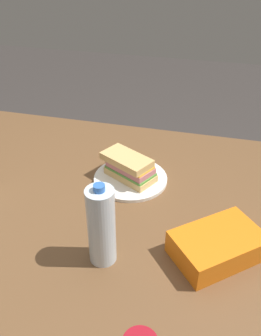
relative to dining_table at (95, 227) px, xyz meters
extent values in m
cube|color=brown|center=(0.00, 0.00, 0.06)|extent=(1.57, 1.13, 0.04)
cylinder|color=brown|center=(0.70, -0.48, -0.31)|extent=(0.07, 0.07, 0.71)
cylinder|color=white|center=(-0.08, -0.17, 0.09)|extent=(0.25, 0.25, 0.01)
cube|color=#DBB26B|center=(-0.08, -0.17, 0.11)|extent=(0.19, 0.16, 0.02)
cube|color=#599E3F|center=(-0.08, -0.17, 0.12)|extent=(0.18, 0.15, 0.01)
cube|color=#C6727A|center=(-0.08, -0.17, 0.14)|extent=(0.18, 0.15, 0.02)
cube|color=yellow|center=(-0.08, -0.17, 0.15)|extent=(0.17, 0.14, 0.01)
cube|color=#DBB26B|center=(-0.06, -0.17, 0.16)|extent=(0.19, 0.16, 0.02)
cube|color=orange|center=(-0.38, 0.10, 0.12)|extent=(0.27, 0.26, 0.07)
cylinder|color=silver|center=(-0.09, 0.19, 0.19)|extent=(0.07, 0.07, 0.22)
cylinder|color=blue|center=(-0.09, 0.19, 0.31)|extent=(0.03, 0.03, 0.02)
camera|label=1|loc=(-0.32, 0.81, 0.81)|focal=38.73mm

